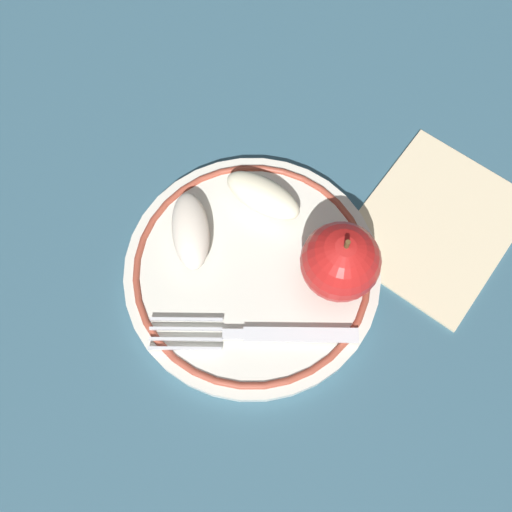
% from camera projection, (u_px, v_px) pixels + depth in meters
% --- Properties ---
extents(ground_plane, '(2.00, 2.00, 0.00)m').
position_uv_depth(ground_plane, '(262.00, 285.00, 0.49)').
color(ground_plane, '#355B6D').
extents(plate, '(0.22, 0.22, 0.01)m').
position_uv_depth(plate, '(256.00, 268.00, 0.49)').
color(plate, silver).
rests_on(plate, ground_plane).
extents(apple_red_whole, '(0.06, 0.06, 0.07)m').
position_uv_depth(apple_red_whole, '(340.00, 262.00, 0.45)').
color(apple_red_whole, red).
rests_on(apple_red_whole, plate).
extents(apple_slice_front, '(0.06, 0.08, 0.02)m').
position_uv_depth(apple_slice_front, '(191.00, 230.00, 0.48)').
color(apple_slice_front, silver).
rests_on(apple_slice_front, plate).
extents(apple_slice_back, '(0.05, 0.08, 0.02)m').
position_uv_depth(apple_slice_back, '(263.00, 195.00, 0.49)').
color(apple_slice_back, '#F6ECC8').
rests_on(apple_slice_back, plate).
extents(fork, '(0.14, 0.12, 0.00)m').
position_uv_depth(fork, '(260.00, 334.00, 0.46)').
color(fork, silver).
rests_on(fork, plate).
extents(napkin_folded, '(0.18, 0.16, 0.01)m').
position_uv_depth(napkin_folded, '(437.00, 223.00, 0.51)').
color(napkin_folded, beige).
rests_on(napkin_folded, ground_plane).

